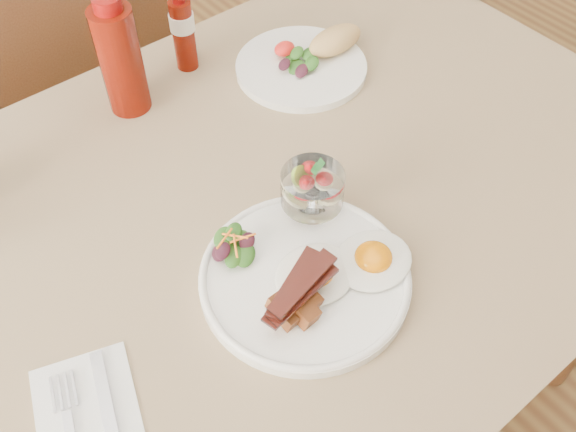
% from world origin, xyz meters
% --- Properties ---
extents(table, '(1.33, 0.88, 0.75)m').
position_xyz_m(table, '(0.00, 0.00, 0.66)').
color(table, brown).
rests_on(table, ground).
extents(chair_far, '(0.42, 0.42, 0.93)m').
position_xyz_m(chair_far, '(0.00, 0.66, 0.52)').
color(chair_far, brown).
rests_on(chair_far, ground).
extents(main_plate, '(0.28, 0.28, 0.02)m').
position_xyz_m(main_plate, '(-0.04, -0.15, 0.76)').
color(main_plate, white).
rests_on(main_plate, table).
extents(fried_eggs, '(0.20, 0.15, 0.03)m').
position_xyz_m(fried_eggs, '(0.00, -0.17, 0.78)').
color(fried_eggs, white).
rests_on(fried_eggs, main_plate).
extents(bacon_potato_pile, '(0.12, 0.08, 0.05)m').
position_xyz_m(bacon_potato_pile, '(-0.08, -0.18, 0.79)').
color(bacon_potato_pile, brown).
rests_on(bacon_potato_pile, main_plate).
extents(side_salad, '(0.07, 0.06, 0.04)m').
position_xyz_m(side_salad, '(-0.09, -0.06, 0.78)').
color(side_salad, '#215015').
rests_on(side_salad, main_plate).
extents(fruit_cup, '(0.09, 0.09, 0.09)m').
position_xyz_m(fruit_cup, '(0.04, -0.07, 0.82)').
color(fruit_cup, white).
rests_on(fruit_cup, main_plate).
extents(second_plate, '(0.25, 0.23, 0.06)m').
position_xyz_m(second_plate, '(0.26, 0.20, 0.77)').
color(second_plate, white).
rests_on(second_plate, table).
extents(ketchup_bottle, '(0.07, 0.07, 0.20)m').
position_xyz_m(ketchup_bottle, '(-0.04, 0.31, 0.85)').
color(ketchup_bottle, '#5F0F05').
rests_on(ketchup_bottle, table).
extents(hot_sauce_bottle, '(0.04, 0.04, 0.15)m').
position_xyz_m(hot_sauce_bottle, '(0.09, 0.34, 0.82)').
color(hot_sauce_bottle, '#5F0F05').
rests_on(hot_sauce_bottle, table).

